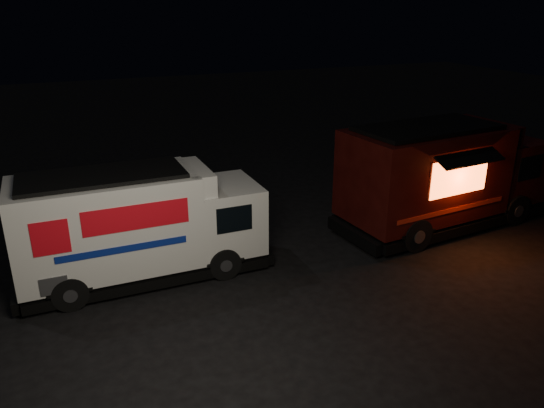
{
  "coord_description": "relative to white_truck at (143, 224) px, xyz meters",
  "views": [
    {
      "loc": [
        -3.62,
        -10.7,
        6.61
      ],
      "look_at": [
        1.79,
        2.0,
        1.32
      ],
      "focal_mm": 35.0,
      "sensor_mm": 36.0,
      "label": 1
    }
  ],
  "objects": [
    {
      "name": "ground",
      "position": [
        1.83,
        -1.72,
        -1.42
      ],
      "size": [
        80.0,
        80.0,
        0.0
      ],
      "primitive_type": "plane",
      "color": "black",
      "rests_on": "ground"
    },
    {
      "name": "red_truck",
      "position": [
        9.2,
        -0.21,
        0.2
      ],
      "size": [
        7.19,
        3.19,
        3.25
      ],
      "primitive_type": null,
      "rotation": [
        0.0,
        0.0,
        0.09
      ],
      "color": "#3B0D0A",
      "rests_on": "ground"
    },
    {
      "name": "white_truck",
      "position": [
        0.0,
        0.0,
        0.0
      ],
      "size": [
        6.29,
        2.17,
        2.85
      ],
      "primitive_type": null,
      "rotation": [
        0.0,
        0.0,
        0.0
      ],
      "color": "silver",
      "rests_on": "ground"
    }
  ]
}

